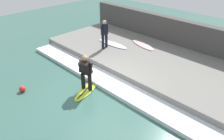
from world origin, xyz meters
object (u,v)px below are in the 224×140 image
surfer_riding (86,71)px  marker_buoy (22,89)px  surfer_waiting_near (105,33)px  surfboard_riding (87,89)px  surfboard_waiting_near (112,44)px  surfboard_spare (143,45)px

surfer_riding → marker_buoy: 2.72m
surfer_riding → marker_buoy: bearing=136.9°
surfer_riding → surfer_waiting_near: surfer_waiting_near is taller
surfboard_riding → surfboard_waiting_near: 4.00m
surfboard_spare → surfer_waiting_near: bearing=143.6°
surfboard_riding → surfboard_waiting_near: (3.47, 1.96, 0.41)m
surfer_riding → surfer_waiting_near: bearing=33.9°
surfboard_riding → surfboard_spare: surfboard_spare is taller
surfboard_spare → marker_buoy: surfboard_spare is taller
surfer_riding → surfboard_riding: bearing=-45.0°
surfboard_waiting_near → marker_buoy: 5.39m
surfer_waiting_near → surfboard_waiting_near: bearing=4.1°
surfer_riding → surfboard_spare: size_ratio=0.85×
surfer_riding → surfboard_waiting_near: surfer_riding is taller
surfboard_riding → surfer_riding: surfer_riding is taller
surfer_waiting_near → surfboard_waiting_near: size_ratio=0.75×
surfboard_riding → marker_buoy: marker_buoy is taller
surfer_waiting_near → surfboard_spare: bearing=-36.4°
surfboard_riding → surfer_waiting_near: (2.84, 1.91, 1.23)m
surfer_waiting_near → marker_buoy: surfer_waiting_near is taller
surfer_waiting_near → surfboard_riding: bearing=-146.1°
surfboard_riding → surfer_riding: bearing=135.0°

